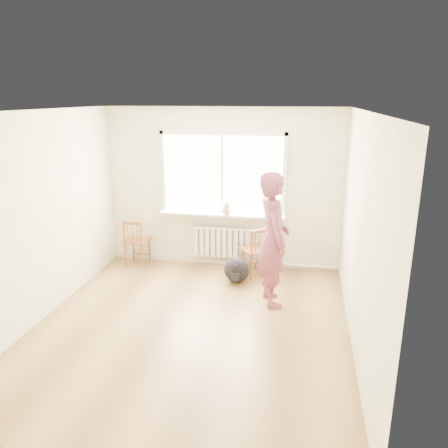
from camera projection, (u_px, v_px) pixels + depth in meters
The scene contains 13 objects.
floor at pixel (191, 327), 5.63m from camera, with size 4.50×4.50×0.00m, color #A47A43.
ceiling at pixel (186, 111), 4.87m from camera, with size 4.50×4.50×0.00m, color white.
back_wall at pixel (223, 189), 7.37m from camera, with size 4.00×0.01×2.70m, color #F0E9C0.
window at pixel (223, 171), 7.26m from camera, with size 2.12×0.05×1.42m.
windowsill at pixel (222, 215), 7.39m from camera, with size 2.15×0.22×0.04m, color white.
radiator at pixel (222, 242), 7.54m from camera, with size 1.00×0.12×0.55m.
heating_pipe at pixel (294, 265), 7.45m from camera, with size 0.04×0.04×1.40m, color silver.
baseboard at pixel (223, 262), 7.73m from camera, with size 4.00×0.03×0.08m, color beige.
chair_left at pixel (136, 242), 7.57m from camera, with size 0.43×0.41×0.83m.
chair_right at pixel (256, 252), 7.10m from camera, with size 0.57×0.56×0.84m.
person at pixel (273, 240), 6.04m from camera, with size 0.69×0.45×1.90m, color #C7424F.
cat at pixel (227, 209), 7.25m from camera, with size 0.23×0.41×0.28m.
backpack at pixel (237, 270), 6.93m from camera, with size 0.40×0.30×0.40m, color black.
Camera 1 is at (1.34, -4.86, 2.86)m, focal length 35.00 mm.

